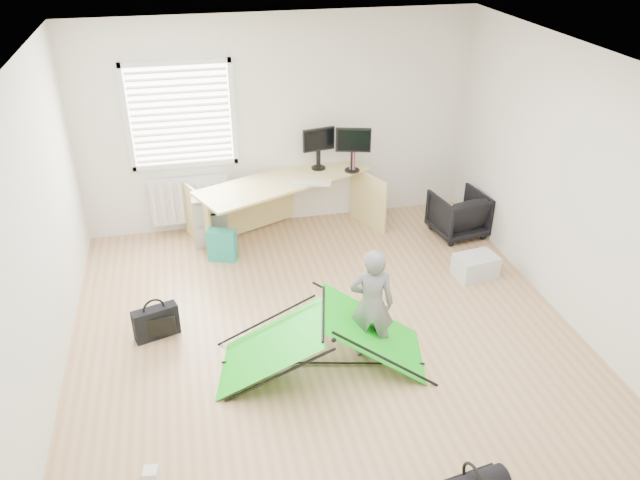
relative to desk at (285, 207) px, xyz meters
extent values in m
plane|color=tan|center=(0.03, -2.34, -0.38)|extent=(5.50, 5.50, 0.00)
cube|color=silver|center=(0.03, 0.41, 0.97)|extent=(5.00, 0.02, 2.70)
cube|color=silver|center=(-1.17, 0.37, 1.17)|extent=(1.20, 0.06, 1.20)
cube|color=silver|center=(-1.17, 0.33, 0.07)|extent=(1.00, 0.12, 0.60)
cube|color=#D1BF75|center=(0.00, 0.00, 0.00)|extent=(2.34, 1.56, 0.77)
cube|color=#A5A6AA|center=(-0.94, 0.08, -0.06)|extent=(0.44, 0.57, 0.64)
cube|color=black|center=(0.49, 0.24, 0.58)|extent=(0.43, 0.17, 0.40)
cube|color=black|center=(0.90, 0.07, 0.60)|extent=(0.45, 0.21, 0.43)
cube|color=beige|center=(0.32, -0.21, 0.39)|extent=(0.49, 0.30, 0.02)
cylinder|color=#C16C81|center=(0.91, 0.09, 0.51)|extent=(0.10, 0.10, 0.26)
imported|color=black|center=(2.17, -0.51, -0.09)|extent=(0.71, 0.72, 0.58)
imported|color=slate|center=(0.37, -2.58, 0.19)|extent=(0.48, 0.37, 1.15)
cube|color=#B6B9BF|center=(1.96, -1.50, -0.25)|extent=(0.51, 0.39, 0.26)
cube|color=teal|center=(-0.85, -0.50, -0.18)|extent=(0.36, 0.26, 0.40)
cube|color=black|center=(-1.62, -1.86, -0.22)|extent=(0.46, 0.26, 0.33)
cube|color=silver|center=(-1.66, -3.64, -0.33)|extent=(0.12, 0.12, 0.11)
camera|label=1|loc=(-1.13, -7.08, 3.51)|focal=35.00mm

